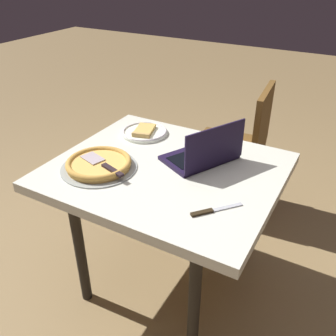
{
  "coord_description": "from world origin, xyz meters",
  "views": [
    {
      "loc": [
        0.72,
        -1.27,
        1.6
      ],
      "look_at": [
        0.05,
        -0.07,
        0.79
      ],
      "focal_mm": 39.07,
      "sensor_mm": 36.0,
      "label": 1
    }
  ],
  "objects_px": {
    "chair_near": "(240,142)",
    "pizza_plate": "(145,132)",
    "dining_table": "(166,181)",
    "laptop": "(204,154)",
    "pizza_tray": "(99,164)",
    "table_knife": "(212,211)"
  },
  "relations": [
    {
      "from": "laptop",
      "to": "pizza_tray",
      "type": "height_order",
      "value": "laptop"
    },
    {
      "from": "table_knife",
      "to": "dining_table",
      "type": "bearing_deg",
      "value": 147.02
    },
    {
      "from": "dining_table",
      "to": "laptop",
      "type": "xyz_separation_m",
      "value": [
        0.13,
        0.13,
        0.12
      ]
    },
    {
      "from": "dining_table",
      "to": "pizza_plate",
      "type": "bearing_deg",
      "value": 137.67
    },
    {
      "from": "dining_table",
      "to": "chair_near",
      "type": "xyz_separation_m",
      "value": [
        0.08,
        0.85,
        -0.14
      ]
    },
    {
      "from": "dining_table",
      "to": "laptop",
      "type": "distance_m",
      "value": 0.22
    },
    {
      "from": "laptop",
      "to": "pizza_plate",
      "type": "height_order",
      "value": "laptop"
    },
    {
      "from": "pizza_plate",
      "to": "chair_near",
      "type": "bearing_deg",
      "value": 58.91
    },
    {
      "from": "laptop",
      "to": "pizza_plate",
      "type": "xyz_separation_m",
      "value": [
        -0.41,
        0.12,
        -0.03
      ]
    },
    {
      "from": "pizza_plate",
      "to": "chair_near",
      "type": "xyz_separation_m",
      "value": [
        0.36,
        0.6,
        -0.23
      ]
    },
    {
      "from": "dining_table",
      "to": "chair_near",
      "type": "height_order",
      "value": "chair_near"
    },
    {
      "from": "laptop",
      "to": "pizza_tray",
      "type": "distance_m",
      "value": 0.49
    },
    {
      "from": "table_knife",
      "to": "chair_near",
      "type": "bearing_deg",
      "value": 102.65
    },
    {
      "from": "pizza_plate",
      "to": "pizza_tray",
      "type": "xyz_separation_m",
      "value": [
        0.01,
        -0.41,
        0.01
      ]
    },
    {
      "from": "dining_table",
      "to": "table_knife",
      "type": "bearing_deg",
      "value": -32.98
    },
    {
      "from": "pizza_plate",
      "to": "chair_near",
      "type": "distance_m",
      "value": 0.74
    },
    {
      "from": "chair_near",
      "to": "pizza_plate",
      "type": "bearing_deg",
      "value": -121.09
    },
    {
      "from": "pizza_tray",
      "to": "dining_table",
      "type": "bearing_deg",
      "value": 30.88
    },
    {
      "from": "laptop",
      "to": "chair_near",
      "type": "xyz_separation_m",
      "value": [
        -0.05,
        0.72,
        -0.26
      ]
    },
    {
      "from": "dining_table",
      "to": "chair_near",
      "type": "bearing_deg",
      "value": 84.52
    },
    {
      "from": "pizza_plate",
      "to": "table_knife",
      "type": "xyz_separation_m",
      "value": [
        0.6,
        -0.46,
        -0.01
      ]
    },
    {
      "from": "dining_table",
      "to": "pizza_tray",
      "type": "xyz_separation_m",
      "value": [
        -0.27,
        -0.16,
        0.1
      ]
    }
  ]
}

